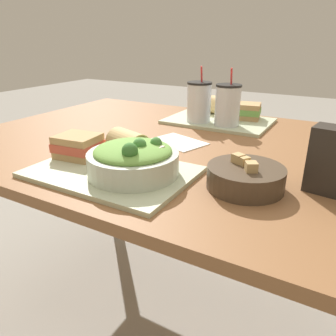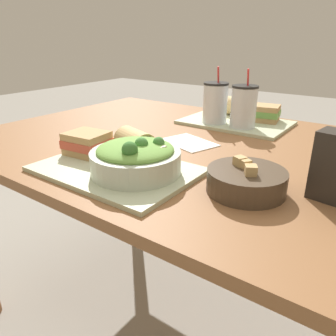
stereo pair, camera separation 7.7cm
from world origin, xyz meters
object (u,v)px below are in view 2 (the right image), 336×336
at_px(drink_cup_red, 244,108).
at_px(napkin_folded, 189,142).
at_px(drink_cup_dark, 215,104).
at_px(baguette_far, 236,106).
at_px(salad_bowl, 136,157).
at_px(sandwich_far, 263,113).
at_px(soup_bowl, 246,180).
at_px(baguette_near, 135,143).
at_px(sandwich_near, 87,143).

distance_m(drink_cup_red, napkin_folded, 0.28).
bearing_deg(drink_cup_dark, baguette_far, 85.61).
bearing_deg(salad_bowl, sandwich_far, 85.32).
distance_m(sandwich_far, drink_cup_red, 0.15).
height_order(soup_bowl, napkin_folded, soup_bowl).
xyz_separation_m(baguette_near, sandwich_far, (0.14, 0.62, -0.01)).
relative_size(sandwich_near, sandwich_far, 0.89).
height_order(baguette_far, napkin_folded, baguette_far).
xyz_separation_m(soup_bowl, drink_cup_dark, (-0.34, 0.49, 0.06)).
height_order(sandwich_far, baguette_far, baguette_far).
xyz_separation_m(salad_bowl, soup_bowl, (0.26, 0.08, -0.02)).
relative_size(baguette_near, drink_cup_dark, 0.61).
height_order(soup_bowl, drink_cup_red, drink_cup_red).
bearing_deg(baguette_near, sandwich_far, 5.19).
height_order(salad_bowl, baguette_near, salad_bowl).
height_order(sandwich_near, baguette_near, baguette_near).
height_order(soup_bowl, baguette_far, baguette_far).
bearing_deg(salad_bowl, baguette_far, 95.64).
bearing_deg(salad_bowl, baguette_near, 131.59).
distance_m(soup_bowl, baguette_near, 0.34).
relative_size(sandwich_far, baguette_far, 1.65).
distance_m(baguette_far, drink_cup_dark, 0.17).
distance_m(salad_bowl, sandwich_far, 0.71).
bearing_deg(soup_bowl, sandwich_far, 107.78).
distance_m(sandwich_near, baguette_near, 0.14).
height_order(sandwich_near, baguette_far, baguette_far).
bearing_deg(drink_cup_dark, salad_bowl, -81.43).
distance_m(sandwich_far, baguette_far, 0.13).
xyz_separation_m(drink_cup_dark, drink_cup_red, (0.12, -0.00, -0.00)).
bearing_deg(salad_bowl, drink_cup_dark, 98.57).
bearing_deg(salad_bowl, drink_cup_red, 86.70).
relative_size(salad_bowl, drink_cup_dark, 1.05).
xyz_separation_m(baguette_near, drink_cup_red, (0.11, 0.48, 0.03)).
distance_m(baguette_near, baguette_far, 0.65).
xyz_separation_m(sandwich_near, drink_cup_red, (0.24, 0.54, 0.04)).
relative_size(sandwich_near, drink_cup_red, 0.60).
distance_m(sandwich_near, drink_cup_red, 0.60).
distance_m(salad_bowl, sandwich_near, 0.21).
bearing_deg(soup_bowl, drink_cup_red, 114.86).
relative_size(soup_bowl, drink_cup_red, 0.84).
height_order(soup_bowl, sandwich_near, same).
relative_size(drink_cup_red, napkin_folded, 1.03).
height_order(baguette_far, drink_cup_dark, drink_cup_dark).
height_order(salad_bowl, baguette_far, salad_bowl).
xyz_separation_m(sandwich_near, baguette_far, (0.14, 0.71, 0.01)).
distance_m(sandwich_far, napkin_folded, 0.41).
relative_size(drink_cup_dark, napkin_folded, 1.03).
xyz_separation_m(baguette_near, drink_cup_dark, (-0.00, 0.48, 0.03)).
bearing_deg(sandwich_far, baguette_near, -112.73).
height_order(sandwich_near, sandwich_far, same).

